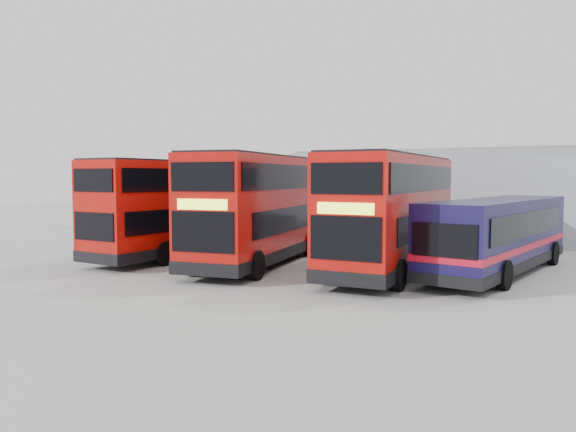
{
  "coord_description": "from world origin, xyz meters",
  "views": [
    {
      "loc": [
        11.74,
        -19.29,
        3.93
      ],
      "look_at": [
        -0.03,
        4.12,
        2.1
      ],
      "focal_mm": 35.0,
      "sensor_mm": 36.0,
      "label": 1
    }
  ],
  "objects_px": {
    "double_decker_centre": "(262,210)",
    "panel_van": "(157,214)",
    "maintenance_shed": "(506,197)",
    "double_decker_right": "(393,214)",
    "office_block": "(210,194)",
    "double_decker_left": "(185,209)",
    "single_decker_blue": "(498,237)"
  },
  "relations": [
    {
      "from": "maintenance_shed",
      "to": "panel_van",
      "type": "relative_size",
      "value": 5.34
    },
    {
      "from": "office_block",
      "to": "double_decker_left",
      "type": "distance_m",
      "value": 17.24
    },
    {
      "from": "double_decker_left",
      "to": "double_decker_centre",
      "type": "height_order",
      "value": "double_decker_centre"
    },
    {
      "from": "office_block",
      "to": "double_decker_left",
      "type": "height_order",
      "value": "office_block"
    },
    {
      "from": "office_block",
      "to": "double_decker_left",
      "type": "bearing_deg",
      "value": -59.56
    },
    {
      "from": "double_decker_centre",
      "to": "panel_van",
      "type": "distance_m",
      "value": 16.65
    },
    {
      "from": "office_block",
      "to": "double_decker_centre",
      "type": "xyz_separation_m",
      "value": [
        13.3,
        -15.16,
        -0.15
      ]
    },
    {
      "from": "double_decker_right",
      "to": "single_decker_blue",
      "type": "bearing_deg",
      "value": 16.68
    },
    {
      "from": "maintenance_shed",
      "to": "double_decker_centre",
      "type": "bearing_deg",
      "value": -116.88
    },
    {
      "from": "maintenance_shed",
      "to": "double_decker_right",
      "type": "bearing_deg",
      "value": -99.55
    },
    {
      "from": "office_block",
      "to": "double_decker_right",
      "type": "relative_size",
      "value": 1.07
    },
    {
      "from": "maintenance_shed",
      "to": "double_decker_left",
      "type": "xyz_separation_m",
      "value": [
        -13.27,
        -16.87,
        -0.26
      ]
    },
    {
      "from": "office_block",
      "to": "double_decker_centre",
      "type": "height_order",
      "value": "office_block"
    },
    {
      "from": "double_decker_right",
      "to": "panel_van",
      "type": "relative_size",
      "value": 2.0
    },
    {
      "from": "office_block",
      "to": "single_decker_blue",
      "type": "height_order",
      "value": "office_block"
    },
    {
      "from": "maintenance_shed",
      "to": "double_decker_right",
      "type": "relative_size",
      "value": 2.66
    },
    {
      "from": "double_decker_left",
      "to": "single_decker_blue",
      "type": "xyz_separation_m",
      "value": [
        14.47,
        1.49,
        -0.84
      ]
    },
    {
      "from": "double_decker_right",
      "to": "single_decker_blue",
      "type": "xyz_separation_m",
      "value": [
        4.0,
        1.25,
        -0.89
      ]
    },
    {
      "from": "office_block",
      "to": "maintenance_shed",
      "type": "relative_size",
      "value": 0.4
    },
    {
      "from": "double_decker_left",
      "to": "maintenance_shed",
      "type": "bearing_deg",
      "value": -123.99
    },
    {
      "from": "office_block",
      "to": "double_decker_centre",
      "type": "relative_size",
      "value": 1.04
    },
    {
      "from": "office_block",
      "to": "maintenance_shed",
      "type": "height_order",
      "value": "maintenance_shed"
    },
    {
      "from": "maintenance_shed",
      "to": "office_block",
      "type": "bearing_deg",
      "value": -174.79
    },
    {
      "from": "double_decker_right",
      "to": "panel_van",
      "type": "height_order",
      "value": "double_decker_right"
    },
    {
      "from": "maintenance_shed",
      "to": "single_decker_blue",
      "type": "relative_size",
      "value": 2.67
    },
    {
      "from": "office_block",
      "to": "maintenance_shed",
      "type": "bearing_deg",
      "value": 5.21
    },
    {
      "from": "double_decker_centre",
      "to": "panel_van",
      "type": "xyz_separation_m",
      "value": [
        -13.78,
        9.28,
        -1.13
      ]
    },
    {
      "from": "double_decker_right",
      "to": "panel_van",
      "type": "bearing_deg",
      "value": 155.38
    },
    {
      "from": "panel_van",
      "to": "maintenance_shed",
      "type": "bearing_deg",
      "value": 3.16
    },
    {
      "from": "double_decker_centre",
      "to": "single_decker_blue",
      "type": "relative_size",
      "value": 1.03
    },
    {
      "from": "maintenance_shed",
      "to": "single_decker_blue",
      "type": "distance_m",
      "value": 15.46
    },
    {
      "from": "maintenance_shed",
      "to": "panel_van",
      "type": "xyz_separation_m",
      "value": [
        -22.48,
        -7.88,
        -1.3
      ]
    }
  ]
}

